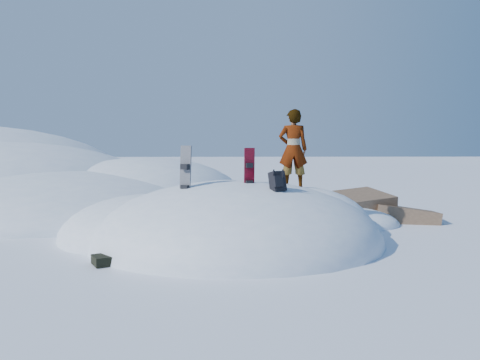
{
  "coord_description": "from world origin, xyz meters",
  "views": [
    {
      "loc": [
        -0.12,
        -11.05,
        2.44
      ],
      "look_at": [
        0.11,
        0.3,
        1.49
      ],
      "focal_mm": 35.0,
      "sensor_mm": 36.0,
      "label": 1
    }
  ],
  "objects_px": {
    "snowboard_red": "(249,176)",
    "snowboard_dark": "(185,180)",
    "backpack": "(277,181)",
    "person": "(293,149)"
  },
  "relations": [
    {
      "from": "snowboard_dark",
      "to": "backpack",
      "type": "height_order",
      "value": "snowboard_dark"
    },
    {
      "from": "snowboard_red",
      "to": "snowboard_dark",
      "type": "bearing_deg",
      "value": 169.03
    },
    {
      "from": "snowboard_dark",
      "to": "person",
      "type": "bearing_deg",
      "value": 59.59
    },
    {
      "from": "snowboard_red",
      "to": "backpack",
      "type": "bearing_deg",
      "value": -60.94
    },
    {
      "from": "snowboard_red",
      "to": "snowboard_dark",
      "type": "xyz_separation_m",
      "value": [
        -1.45,
        -0.19,
        -0.06
      ]
    },
    {
      "from": "snowboard_dark",
      "to": "backpack",
      "type": "bearing_deg",
      "value": 23.29
    },
    {
      "from": "snowboard_dark",
      "to": "person",
      "type": "distance_m",
      "value": 2.98
    },
    {
      "from": "person",
      "to": "backpack",
      "type": "bearing_deg",
      "value": 73.89
    },
    {
      "from": "backpack",
      "to": "person",
      "type": "relative_size",
      "value": 0.26
    },
    {
      "from": "snowboard_dark",
      "to": "backpack",
      "type": "distance_m",
      "value": 2.08
    }
  ]
}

